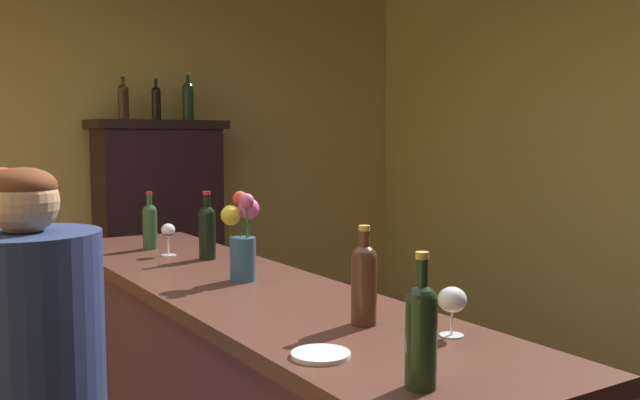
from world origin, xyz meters
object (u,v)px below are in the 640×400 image
Objects in this scene: wine_bottle_rose at (150,224)px; flower_arrangement at (242,236)px; display_cabinet at (159,232)px; display_bottle_center at (188,99)px; display_bottle_midleft at (156,101)px; display_bottle_left at (123,100)px; wine_bottle_syrah at (207,229)px; cheese_plate at (321,355)px; wine_glass_front at (168,232)px; wine_bottle_pinot at (421,330)px; wine_bottle_riesling at (364,280)px; wine_glass_mid at (452,301)px.

flower_arrangement reaches higher than wine_bottle_rose.
display_bottle_center is at bearing 0.00° from display_cabinet.
display_bottle_left is at bearing 180.00° from display_bottle_midleft.
wine_bottle_rose is 0.84× the size of display_bottle_center.
display_cabinet is at bearing 77.03° from wine_bottle_syrah.
cheese_plate is at bearing -106.55° from display_bottle_center.
display_cabinet is 4.75× the size of flower_arrangement.
display_cabinet reaches higher than wine_bottle_rose.
wine_bottle_rose is at bearing 92.11° from wine_glass_front.
flower_arrangement is at bearing -96.45° from display_bottle_left.
wine_bottle_pinot is at bearing -94.08° from wine_glass_front.
wine_bottle_syrah is at bearing 81.79° from wine_bottle_pinot.
wine_bottle_syrah reaches higher than wine_bottle_riesling.
flower_arrangement is at bearing -101.95° from display_bottle_midleft.
wine_glass_mid is at bearing -83.21° from wine_glass_front.
display_bottle_center reaches higher than cheese_plate.
wine_bottle_syrah reaches higher than wine_bottle_rose.
display_bottle_left is 0.23m from display_bottle_midleft.
wine_bottle_pinot is at bearing -97.04° from display_bottle_left.
wine_glass_front is 1.96m from display_bottle_center.
display_bottle_midleft reaches higher than wine_glass_mid.
flower_arrangement is at bearing -107.32° from display_bottle_center.
flower_arrangement is at bearing 81.86° from wine_bottle_pinot.
flower_arrangement is at bearing 91.72° from wine_bottle_riesling.
wine_bottle_riesling is at bearing -98.64° from display_bottle_midleft.
wine_bottle_riesling is 0.36m from cheese_plate.
wine_bottle_rose is at bearing -111.14° from display_cabinet.
wine_glass_front is 1.81m from display_bottle_left.
display_bottle_center reaches higher than wine_glass_mid.
display_cabinet reaches higher than flower_arrangement.
wine_glass_front is at bearing -108.12° from display_cabinet.
flower_arrangement reaches higher than wine_bottle_riesling.
wine_bottle_pinot is 0.44m from wine_glass_mid.
cheese_plate is (-0.33, -1.48, -0.13)m from wine_bottle_syrah.
display_bottle_center is at bearing 0.00° from display_bottle_midleft.
display_cabinet is 10.89× the size of wine_glass_front.
wine_glass_front is at bearing 93.31° from flower_arrangement.
wine_bottle_syrah is 2.21× the size of wine_glass_mid.
display_bottle_left is 0.47m from display_bottle_center.
cheese_plate is 0.54× the size of display_bottle_midleft.
wine_glass_front is 0.99× the size of cheese_plate.
wine_glass_front is 0.52× the size of display_bottle_left.
display_bottle_left reaches higher than flower_arrangement.
cheese_plate is (-0.75, -3.31, 0.13)m from display_cabinet.
wine_bottle_riesling is 1.04× the size of display_bottle_midleft.
cheese_plate is at bearing -96.08° from wine_bottle_rose.
flower_arrangement reaches higher than wine_bottle_syrah.
wine_bottle_rose is 0.99× the size of display_bottle_left.
display_bottle_left is (0.31, 1.65, 0.69)m from wine_glass_front.
cheese_plate is (-0.20, -1.90, -0.12)m from wine_bottle_rose.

